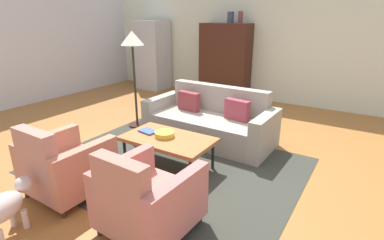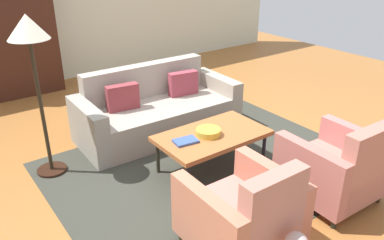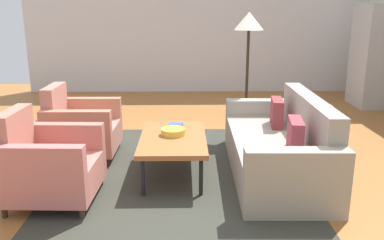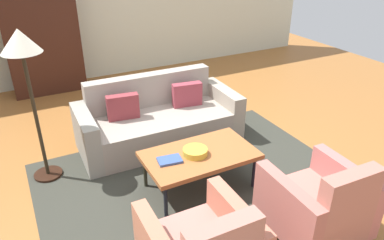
% 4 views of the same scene
% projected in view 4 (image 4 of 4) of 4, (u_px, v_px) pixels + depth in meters
% --- Properties ---
extents(ground_plane, '(11.28, 11.28, 0.00)m').
position_uv_depth(ground_plane, '(185.00, 166.00, 4.48)').
color(ground_plane, '#9F632E').
extents(wall_back, '(9.40, 0.12, 2.80)m').
position_uv_depth(wall_back, '(95.00, 3.00, 6.73)').
color(wall_back, silver).
rests_on(wall_back, ground).
extents(area_rug, '(3.40, 2.60, 0.01)m').
position_uv_depth(area_rug, '(197.00, 183.00, 4.16)').
color(area_rug, '#35362D').
rests_on(area_rug, ground).
extents(couch, '(2.12, 0.95, 0.86)m').
position_uv_depth(couch, '(158.00, 121.00, 4.93)').
color(couch, gray).
rests_on(couch, ground).
extents(coffee_table, '(1.20, 0.70, 0.44)m').
position_uv_depth(coffee_table, '(200.00, 156.00, 3.94)').
color(coffee_table, '#27271C').
rests_on(coffee_table, ground).
extents(armchair_right, '(0.83, 0.83, 0.88)m').
position_uv_depth(armchair_right, '(320.00, 207.00, 3.29)').
color(armchair_right, '#2F2B15').
rests_on(armchair_right, ground).
extents(fruit_bowl, '(0.26, 0.26, 0.07)m').
position_uv_depth(fruit_bowl, '(195.00, 152.00, 3.89)').
color(fruit_bowl, gold).
rests_on(fruit_bowl, coffee_table).
extents(book_stack, '(0.27, 0.20, 0.03)m').
position_uv_depth(book_stack, '(170.00, 160.00, 3.79)').
color(book_stack, '#375293').
rests_on(book_stack, coffee_table).
extents(cabinet, '(1.20, 0.51, 1.80)m').
position_uv_depth(cabinet, '(42.00, 41.00, 6.25)').
color(cabinet, '#3D1D13').
rests_on(cabinet, ground).
extents(floor_lamp, '(0.40, 0.40, 1.72)m').
position_uv_depth(floor_lamp, '(23.00, 56.00, 3.66)').
color(floor_lamp, black).
rests_on(floor_lamp, ground).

